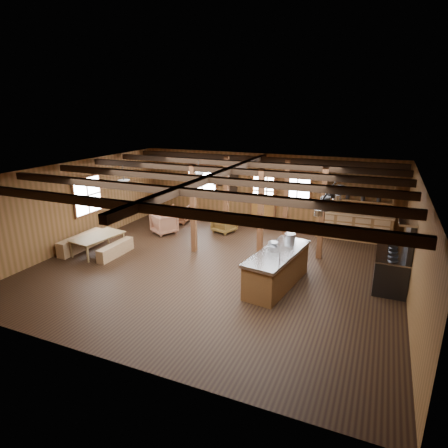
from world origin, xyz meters
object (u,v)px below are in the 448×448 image
Objects in this scene: kitchen_island at (277,269)px; dining_table at (99,244)px; armchair_a at (179,214)px; commercial_range at (394,265)px; armchair_c at (164,223)px; armchair_b at (224,223)px.

kitchen_island is 5.81m from dining_table.
kitchen_island is 6.41m from armchair_a.
dining_table is at bearing -171.69° from kitchen_island.
dining_table is (-8.55, -1.08, -0.34)m from commercial_range.
commercial_range is 1.19× the size of dining_table.
armchair_c is (0.86, 2.52, 0.08)m from dining_table.
dining_table is 1.99× the size of armchair_c.
armchair_c reaches higher than armchair_b.
commercial_range reaches higher than armchair_c.
kitchen_island is 3.22× the size of armchair_c.
armchair_b is 2.20m from armchair_c.
dining_table is at bearing 69.53° from armchair_a.
armchair_b is (2.83, 3.51, 0.06)m from dining_table.
armchair_b is (2.13, -0.36, -0.01)m from armchair_a.
dining_table is at bearing 100.88° from armchair_c.
armchair_b is at bearing -123.49° from armchair_c.
armchair_c is (-4.95, 2.53, -0.11)m from kitchen_island.
commercial_range reaches higher than dining_table.
armchair_a is 1.36m from armchair_c.
armchair_c is at bearing 42.63° from armchair_b.
armchair_c is at bearing 169.41° from commercial_range.
kitchen_island is at bearing -158.36° from commercial_range.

